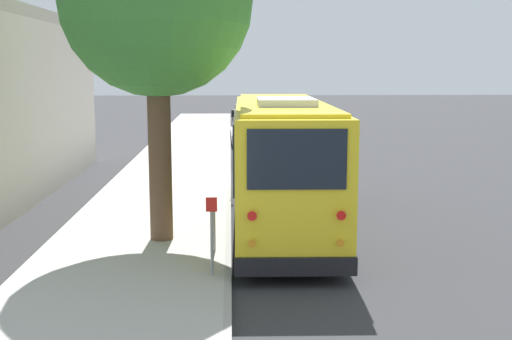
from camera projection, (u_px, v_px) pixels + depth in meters
ground_plane at (295, 229)px, 16.89m from camera, size 160.00×160.00×0.00m
sidewalk_slab at (145, 227)px, 16.73m from camera, size 80.00×4.21×0.15m
curb_strip at (228, 227)px, 16.81m from camera, size 80.00×0.14×0.15m
shuttle_bus at (281, 157)px, 16.81m from camera, size 9.86×2.58×3.50m
parked_sedan_silver at (255, 148)px, 28.90m from camera, size 4.63×2.07×1.32m
parked_sedan_white at (246, 134)px, 35.22m from camera, size 4.39×1.78×1.27m
parked_sedan_navy at (249, 122)px, 41.89m from camera, size 4.36×1.83×1.33m
parked_sedan_tan at (245, 114)px, 49.18m from camera, size 4.74×1.94×1.33m
sign_post_near at (212, 236)px, 12.53m from camera, size 0.06×0.22×1.57m
sign_post_far at (214, 227)px, 14.30m from camera, size 0.06×0.06×1.07m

